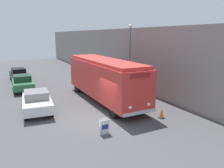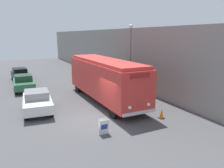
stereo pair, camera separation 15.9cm
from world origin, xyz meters
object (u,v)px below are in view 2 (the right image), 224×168
object	(u,v)px
parked_car_near	(37,101)
traffic_cone	(162,114)
parked_car_mid	(24,83)
streetlamp	(131,49)
vintage_bus	(105,78)
sign_board	(104,127)
parked_car_far	(20,74)

from	to	relation	value
parked_car_near	traffic_cone	world-z (taller)	parked_car_near
parked_car_mid	traffic_cone	bearing A→B (deg)	-57.61
parked_car_near	traffic_cone	bearing A→B (deg)	-29.76
traffic_cone	parked_car_near	bearing A→B (deg)	144.92
streetlamp	traffic_cone	xyz separation A→B (m)	(-1.92, -7.26, -3.84)
vintage_bus	streetlamp	world-z (taller)	streetlamp
sign_board	parked_car_far	world-z (taller)	parked_car_far
vintage_bus	parked_car_far	size ratio (longest dim) A/B	2.30
vintage_bus	traffic_cone	bearing A→B (deg)	-71.91
sign_board	traffic_cone	distance (m)	4.44
sign_board	parked_car_mid	xyz separation A→B (m)	(-3.05, 12.62, 0.36)
streetlamp	parked_car_near	xyz separation A→B (m)	(-9.10, -2.21, -3.36)
parked_car_mid	parked_car_near	bearing A→B (deg)	-86.80
parked_car_far	sign_board	bearing A→B (deg)	-83.89
parked_car_near	streetlamp	bearing A→B (deg)	18.99
parked_car_near	traffic_cone	distance (m)	8.78
traffic_cone	parked_car_mid	bearing A→B (deg)	121.50
streetlamp	parked_car_near	world-z (taller)	streetlamp
streetlamp	traffic_cone	size ratio (longest dim) A/B	9.90
streetlamp	traffic_cone	world-z (taller)	streetlamp
sign_board	parked_car_far	distance (m)	18.17
streetlamp	parked_car_near	bearing A→B (deg)	-166.32
parked_car_far	traffic_cone	world-z (taller)	parked_car_far
streetlamp	parked_car_mid	distance (m)	11.13
vintage_bus	parked_car_near	bearing A→B (deg)	-177.27
vintage_bus	parked_car_near	world-z (taller)	vintage_bus
parked_car_near	traffic_cone	xyz separation A→B (m)	(7.18, -5.04, -0.47)
parked_car_far	parked_car_near	bearing A→B (deg)	-92.30
vintage_bus	parked_car_mid	size ratio (longest dim) A/B	2.59
vintage_bus	sign_board	size ratio (longest dim) A/B	11.94
parked_car_far	parked_car_mid	bearing A→B (deg)	-94.02
parked_car_near	parked_car_mid	world-z (taller)	parked_car_mid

